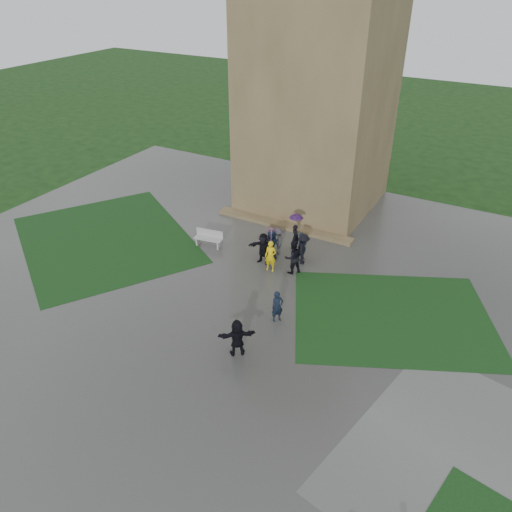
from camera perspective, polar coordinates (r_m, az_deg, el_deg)
The scene contains 10 objects.
ground at distance 23.55m, azimuth -8.59°, elevation -7.19°, with size 120.00×120.00×0.00m, color black.
plaza at distance 24.81m, azimuth -5.83°, elevation -4.72°, with size 34.00×34.00×0.02m, color #3A3A37.
lawn_inset_left at distance 30.98m, azimuth -16.80°, elevation 1.86°, with size 11.00×9.00×0.01m, color black.
lawn_inset_right at distance 24.29m, azimuth 15.31°, elevation -6.66°, with size 9.00×7.00×0.01m, color black.
tower at distance 32.08m, azimuth 7.37°, elevation 21.01°, with size 8.00×8.00×18.00m, color brown.
tower_plinth at distance 31.07m, azimuth 3.13°, elevation 3.54°, with size 9.00×0.80×0.22m, color brown.
bench at distance 28.89m, azimuth -5.41°, elevation 2.05°, with size 1.72×0.78×0.96m.
visitor_cluster at distance 26.92m, azimuth 2.86°, elevation 1.27°, with size 3.21×3.53×2.55m.
pedestrian_mid at distance 22.77m, azimuth 2.46°, elevation -5.80°, with size 0.57×0.37×1.56m, color black.
pedestrian_near at distance 20.95m, azimuth -2.17°, elevation -9.31°, with size 1.59×0.57×1.72m, color black.
Camera 1 is at (11.99, -14.26, 14.40)m, focal length 35.00 mm.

